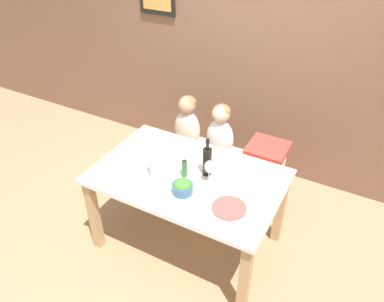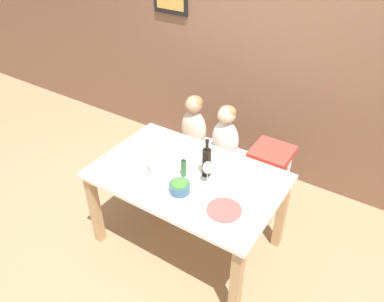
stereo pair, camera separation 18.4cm
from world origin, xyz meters
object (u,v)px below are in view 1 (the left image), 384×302
Objects in this scene: wine_glass_near at (209,168)px; dinner_plate_back_right at (251,171)px; chair_far_left at (188,151)px; wine_bottle at (207,161)px; salad_bowl_large at (182,187)px; dinner_plate_back_left at (166,143)px; paper_towel_roll at (157,163)px; dinner_plate_front_right at (229,208)px; person_child_center at (220,130)px; person_child_left at (187,121)px; chair_right_highchair at (266,160)px; dinner_plate_front_left at (120,176)px; chair_far_center at (219,161)px.

dinner_plate_back_right is (0.23, 0.27, -0.13)m from wine_glass_near.
wine_bottle is at bearing -50.68° from chair_far_left.
salad_bowl_large is 0.64× the size of dinner_plate_back_left.
paper_towel_roll reaches higher than dinner_plate_front_right.
paper_towel_roll is 1.37× the size of wine_glass_near.
wine_glass_near is at bearing -71.73° from person_child_center.
salad_bowl_large is (0.47, -0.93, 0.07)m from person_child_left.
wine_bottle reaches higher than paper_towel_roll.
salad_bowl_large is (-0.33, -0.92, 0.25)m from chair_right_highchair.
dinner_plate_front_left is 1.00× the size of dinner_plate_front_right.
chair_right_highchair reaches higher than chair_far_center.
person_child_left is at bearing 179.91° from chair_right_highchair.
dinner_plate_back_left is at bearing 83.89° from dinner_plate_front_left.
wine_bottle reaches higher than chair_right_highchair.
person_child_center is at bearing 135.71° from dinner_plate_back_right.
person_child_center is (0.35, 0.00, 0.00)m from person_child_left.
chair_far_left is 0.49m from person_child_center.
person_child_center is (0.35, 0.00, 0.35)m from chair_far_left.
chair_far_left is at bearing 104.36° from paper_towel_roll.
person_child_center is at bearing 108.27° from wine_glass_near.
person_child_center is at bearing 0.20° from chair_far_left.
person_child_center is (0.00, 0.00, 0.35)m from chair_far_center.
dinner_plate_back_right is (0.79, -0.02, 0.00)m from dinner_plate_back_left.
dinner_plate_back_right reaches higher than chair_far_left.
person_child_center reaches higher than chair_right_highchair.
chair_far_left is at bearing 117.15° from salad_bowl_large.
paper_towel_roll reaches higher than salad_bowl_large.
wine_bottle is at bearing -74.02° from chair_far_center.
wine_glass_near reaches higher than dinner_plate_front_right.
wine_bottle reaches higher than person_child_left.
chair_far_left is 0.64× the size of chair_right_highchair.
person_child_left is 2.22× the size of dinner_plate_back_left.
wine_bottle is at bearing 138.57° from dinner_plate_front_right.
person_child_center is 1.07m from dinner_plate_front_left.
chair_right_highchair is 4.53× the size of salad_bowl_large.
dinner_plate_front_left and dinner_plate_back_right have the same top height.
dinner_plate_front_left is at bearing -110.48° from chair_far_center.
wine_bottle reaches higher than chair_far_left.
dinner_plate_front_left is at bearing -148.06° from wine_bottle.
wine_bottle is (0.19, -0.65, 0.49)m from chair_far_center.
dinner_plate_back_left is at bearing 113.90° from paper_towel_roll.
wine_glass_near is at bearing -51.30° from chair_far_left.
paper_towel_roll is (-0.13, -0.86, 0.50)m from chair_far_center.
person_child_center is at bearing 97.88° from salad_bowl_large.
chair_far_center is 0.84m from wine_bottle.
chair_right_highchair is 0.91m from dinner_plate_back_left.
dinner_plate_front_right is (0.02, -0.46, 0.00)m from dinner_plate_back_right.
salad_bowl_large is at bearing -82.12° from person_child_center.
wine_glass_near is at bearing -28.10° from dinner_plate_back_left.
chair_right_highchair is 1.30× the size of person_child_left.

